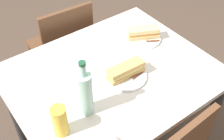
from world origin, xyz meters
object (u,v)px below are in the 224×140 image
object	(u,v)px
plate_far	(142,38)
baguette_sandwich_far	(143,33)
water_bottle	(85,93)
chair_near	(64,48)
knife_far	(147,41)
dining_table	(112,87)
plate_near	(125,76)
baguette_sandwich_near	(126,70)
knife_near	(133,79)
beer_glass	(60,121)

from	to	relation	value
plate_far	baguette_sandwich_far	xyz separation A→B (m)	(0.00, 0.00, 0.04)
water_bottle	chair_near	bearing A→B (deg)	-110.39
knife_far	dining_table	bearing A→B (deg)	14.16
plate_near	baguette_sandwich_near	distance (m)	0.04
plate_far	baguette_sandwich_far	world-z (taller)	baguette_sandwich_far
dining_table	knife_near	xyz separation A→B (m)	(-0.05, 0.12, 0.13)
chair_near	plate_near	distance (m)	0.76
dining_table	baguette_sandwich_far	xyz separation A→B (m)	(-0.33, -0.13, 0.16)
plate_far	beer_glass	distance (m)	0.80
chair_near	beer_glass	bearing A→B (deg)	61.50
baguette_sandwich_near	plate_far	size ratio (longest dim) A/B	0.93
baguette_sandwich_far	baguette_sandwich_near	bearing A→B (deg)	34.41
knife_near	beer_glass	size ratio (longest dim) A/B	1.15
plate_near	knife_far	size ratio (longest dim) A/B	1.41
dining_table	baguette_sandwich_far	world-z (taller)	baguette_sandwich_far
plate_near	knife_near	size ratio (longest dim) A/B	1.26
dining_table	baguette_sandwich_near	xyz separation A→B (m)	(-0.04, 0.07, 0.16)
baguette_sandwich_near	baguette_sandwich_far	world-z (taller)	same
baguette_sandwich_near	beer_glass	xyz separation A→B (m)	(0.44, 0.10, 0.03)
knife_far	beer_glass	world-z (taller)	beer_glass
plate_far	knife_far	xyz separation A→B (m)	(0.01, 0.05, 0.01)
plate_near	beer_glass	xyz separation A→B (m)	(0.44, 0.10, 0.07)
dining_table	beer_glass	xyz separation A→B (m)	(0.41, 0.17, 0.19)
plate_near	knife_far	distance (m)	0.32
plate_far	baguette_sandwich_near	bearing A→B (deg)	34.41
plate_near	knife_far	bearing A→B (deg)	-151.86
dining_table	baguette_sandwich_near	bearing A→B (deg)	117.62
baguette_sandwich_near	plate_near	bearing A→B (deg)	-63.43
plate_near	baguette_sandwich_far	distance (m)	0.36
knife_far	chair_near	bearing A→B (deg)	-63.25
plate_near	water_bottle	distance (m)	0.32
plate_far	beer_glass	bearing A→B (deg)	22.50
plate_near	baguette_sandwich_far	world-z (taller)	baguette_sandwich_far
baguette_sandwich_near	chair_near	bearing A→B (deg)	-89.96
knife_far	beer_glass	bearing A→B (deg)	19.34
baguette_sandwich_far	beer_glass	size ratio (longest dim) A/B	1.31
beer_glass	plate_near	bearing A→B (deg)	-166.82
dining_table	knife_near	distance (m)	0.18
baguette_sandwich_near	knife_far	xyz separation A→B (m)	(-0.28, -0.15, -0.03)
knife_far	water_bottle	xyz separation A→B (m)	(0.57, 0.22, 0.11)
dining_table	knife_far	distance (m)	0.35
chair_near	knife_far	world-z (taller)	chair_near
chair_near	beer_glass	distance (m)	0.99
baguette_sandwich_near	knife_near	size ratio (longest dim) A/B	1.17
chair_near	beer_glass	world-z (taller)	beer_glass
knife_near	plate_far	world-z (taller)	knife_near
dining_table	plate_near	xyz separation A→B (m)	(-0.04, 0.07, 0.12)
knife_far	plate_far	bearing A→B (deg)	-104.10
knife_near	baguette_sandwich_far	xyz separation A→B (m)	(-0.29, -0.25, 0.03)
chair_near	baguette_sandwich_far	size ratio (longest dim) A/B	4.25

